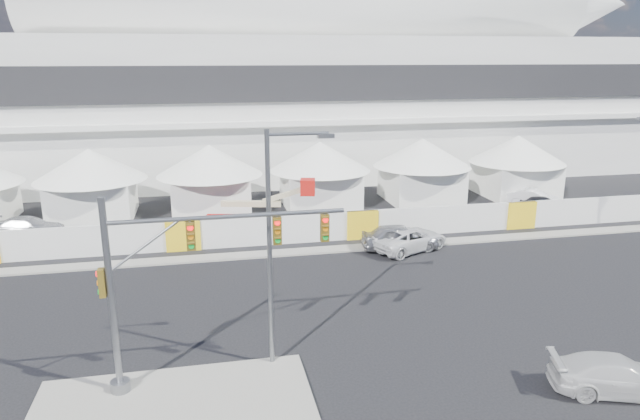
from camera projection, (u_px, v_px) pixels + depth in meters
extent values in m
plane|color=black|center=(320.00, 349.00, 24.58)|extent=(160.00, 160.00, 0.00)
cube|color=gray|center=(174.00, 405.00, 20.54)|extent=(10.00, 5.00, 0.15)
cube|color=gray|center=(560.00, 234.00, 40.31)|extent=(80.00, 1.20, 0.12)
cube|color=silver|center=(313.00, 104.00, 63.98)|extent=(80.00, 24.00, 14.00)
cube|color=black|center=(339.00, 83.00, 51.77)|extent=(68.00, 0.30, 3.20)
cube|color=silver|center=(339.00, 122.00, 52.46)|extent=(72.00, 0.80, 0.50)
cylinder|color=silver|center=(317.00, 0.00, 59.26)|extent=(57.60, 8.40, 8.40)
cylinder|color=silver|center=(335.00, 5.00, 59.77)|extent=(51.60, 6.80, 6.80)
cylinder|color=silver|center=(354.00, 9.00, 60.27)|extent=(45.60, 5.20, 5.20)
cone|color=silver|center=(595.00, 4.00, 65.67)|extent=(8.00, 7.60, 7.60)
cube|color=white|center=(93.00, 198.00, 44.29)|extent=(6.00, 6.00, 3.00)
cone|color=white|center=(90.00, 164.00, 43.58)|extent=(8.40, 8.40, 2.40)
cube|color=white|center=(211.00, 193.00, 46.06)|extent=(6.00, 6.00, 3.00)
cone|color=white|center=(209.00, 160.00, 45.35)|extent=(8.40, 8.40, 2.40)
cube|color=white|center=(320.00, 188.00, 47.84)|extent=(6.00, 6.00, 3.00)
cone|color=white|center=(320.00, 156.00, 47.13)|extent=(8.40, 8.40, 2.40)
cube|color=white|center=(421.00, 183.00, 49.61)|extent=(6.00, 6.00, 3.00)
cone|color=white|center=(422.00, 152.00, 48.90)|extent=(8.40, 8.40, 2.40)
cube|color=white|center=(515.00, 179.00, 51.39)|extent=(6.00, 6.00, 3.00)
cone|color=white|center=(518.00, 149.00, 50.68)|extent=(8.40, 8.40, 2.40)
cube|color=silver|center=(362.00, 225.00, 39.19)|extent=(70.00, 0.25, 2.00)
imported|color=#A7A8AC|center=(400.00, 237.00, 37.00)|extent=(2.26, 5.08, 1.70)
imported|color=silver|center=(409.00, 239.00, 36.98)|extent=(4.52, 5.94, 1.50)
imported|color=silver|center=(617.00, 375.00, 21.30)|extent=(3.33, 5.24, 1.41)
imported|color=white|center=(534.00, 198.00, 47.66)|extent=(4.08, 4.14, 1.42)
imported|color=black|center=(544.00, 204.00, 46.21)|extent=(1.94, 3.88, 1.27)
imported|color=silver|center=(29.00, 227.00, 39.52)|extent=(2.85, 5.24, 1.44)
cylinder|color=gray|center=(111.00, 298.00, 20.33)|extent=(0.25, 0.25, 7.46)
cylinder|color=gray|center=(120.00, 386.00, 21.26)|extent=(0.72, 0.72, 0.40)
cylinder|color=gray|center=(229.00, 217.00, 20.44)|extent=(8.52, 0.17, 0.17)
cube|color=#594714|center=(191.00, 236.00, 20.34)|extent=(0.32, 0.22, 1.05)
cube|color=#594714|center=(277.00, 231.00, 20.95)|extent=(0.32, 0.22, 1.05)
cube|color=#594714|center=(325.00, 228.00, 21.31)|extent=(0.32, 0.22, 1.05)
cube|color=#594714|center=(102.00, 283.00, 20.12)|extent=(0.22, 0.32, 1.05)
cylinder|color=slate|center=(270.00, 252.00, 22.11)|extent=(0.19, 0.19, 9.51)
cylinder|color=slate|center=(298.00, 134.00, 21.14)|extent=(2.32, 0.13, 0.13)
cube|color=slate|center=(326.00, 136.00, 21.38)|extent=(0.63, 0.26, 0.16)
cube|color=red|center=(233.00, 225.00, 40.36)|extent=(4.28, 2.61, 1.22)
cube|color=beige|center=(251.00, 203.00, 40.20)|extent=(4.19, 1.30, 0.39)
cube|color=beige|center=(285.00, 192.00, 40.50)|extent=(3.25, 1.04, 1.34)
cube|color=red|center=(307.00, 183.00, 40.66)|extent=(1.19, 1.19, 1.11)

